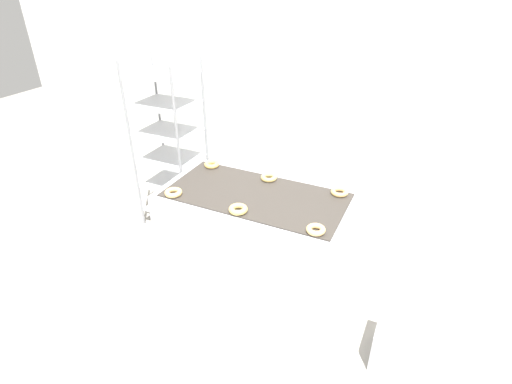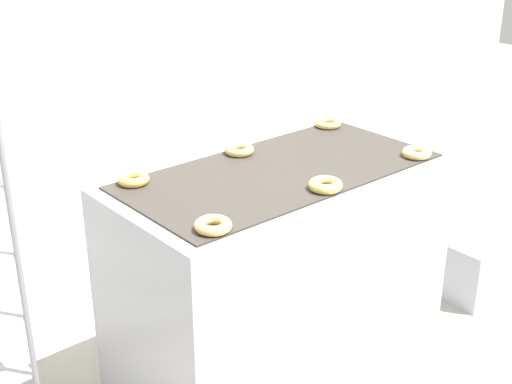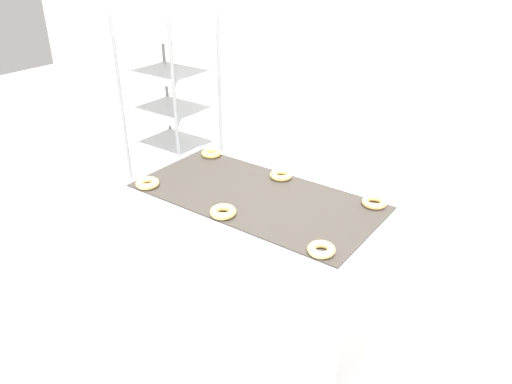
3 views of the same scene
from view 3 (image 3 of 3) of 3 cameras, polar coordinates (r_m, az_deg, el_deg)
name	(u,v)px [view 3 (image 3 of 3)]	position (r m, az deg, el deg)	size (l,w,h in m)	color
wall_back	(385,52)	(3.69, 14.52, 15.24)	(8.00, 0.05, 2.80)	white
fryer_machine	(256,269)	(2.83, 0.00, -8.75)	(1.38, 0.71, 0.93)	#A8AAB2
baking_rack_cart	(173,129)	(3.78, -9.45, 7.17)	(0.57, 0.48, 1.65)	gray
donut_near_left	(147,183)	(2.72, -12.30, 0.98)	(0.13, 0.13, 0.04)	#E9BB6C
donut_near_center	(223,212)	(2.40, -3.79, -2.28)	(0.13, 0.13, 0.04)	#DEBD64
donut_near_right	(321,250)	(2.14, 7.48, -6.54)	(0.12, 0.12, 0.04)	#E8BC72
donut_far_left	(211,153)	(3.04, -5.12, 4.45)	(0.12, 0.12, 0.04)	#EABB5B
donut_far_center	(281,175)	(2.76, 2.88, 1.94)	(0.12, 0.12, 0.04)	#D9B764
donut_far_right	(374,202)	(2.55, 13.37, -1.16)	(0.12, 0.12, 0.03)	#E7B566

